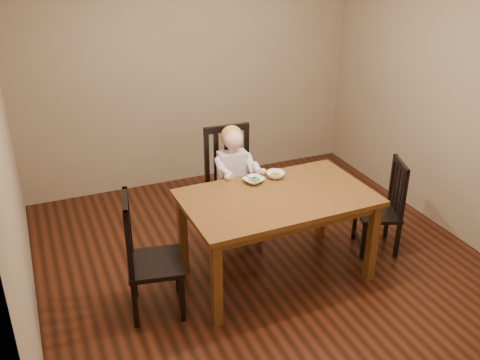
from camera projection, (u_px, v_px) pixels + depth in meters
name	position (u px, v px, depth m)	size (l,w,h in m)	color
room	(264.00, 125.00, 4.45)	(4.01, 4.01, 2.71)	#431B0E
dining_table	(277.00, 205.00, 4.53)	(1.62, 1.00, 0.80)	#502912
chair_child	(232.00, 185.00, 5.27)	(0.50, 0.48, 1.11)	black
chair_left	(148.00, 258.00, 4.18)	(0.50, 0.52, 1.03)	black
chair_right	(383.00, 208.00, 5.04)	(0.49, 0.50, 0.91)	black
toddler	(233.00, 173.00, 5.15)	(0.36, 0.45, 0.62)	beige
bowl_peas	(254.00, 180.00, 4.71)	(0.17, 0.17, 0.04)	white
bowl_veg	(275.00, 175.00, 4.80)	(0.17, 0.17, 0.05)	white
fork	(251.00, 180.00, 4.67)	(0.07, 0.11, 0.05)	silver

